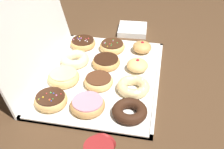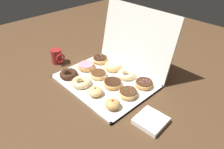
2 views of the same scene
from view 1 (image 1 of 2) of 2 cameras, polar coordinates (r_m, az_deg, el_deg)
ground_plane at (r=1.11m, az=-1.92°, el=-0.56°), size 3.00×3.00×0.00m
donut_box at (r=1.10m, az=-1.93°, el=-0.33°), size 0.57×0.44×0.01m
box_lid_open at (r=1.09m, az=-16.36°, el=9.98°), size 0.57×0.10×0.42m
chocolate_cake_ring_donut_0 at (r=0.92m, az=3.61°, el=-7.44°), size 0.12×0.12×0.04m
cruller_donut_1 at (r=1.01m, az=4.35°, el=-2.43°), size 0.12×0.12×0.04m
jelly_filled_donut_2 at (r=1.12m, az=5.18°, el=1.89°), size 0.09×0.09×0.05m
jelly_filled_donut_3 at (r=1.24m, az=6.13°, el=5.54°), size 0.08×0.08×0.05m
pink_frosted_donut_4 at (r=0.94m, az=-4.97°, el=-6.11°), size 0.12×0.12×0.04m
chocolate_frosted_donut_5 at (r=1.04m, az=-2.48°, el=-1.37°), size 0.11×0.11×0.04m
chocolate_frosted_donut_6 at (r=1.14m, az=-1.01°, el=2.58°), size 0.11×0.11×0.04m
sprinkle_donut_7 at (r=1.25m, az=-0.17°, el=5.78°), size 0.11×0.11×0.04m
sprinkle_donut_8 at (r=0.98m, az=-12.31°, el=-5.05°), size 0.11×0.11×0.04m
glazed_ring_donut_9 at (r=1.07m, az=-9.80°, el=-0.49°), size 0.12×0.12×0.04m
cruller_donut_10 at (r=1.17m, az=-7.56°, el=3.15°), size 0.12×0.12×0.04m
sprinkle_donut_11 at (r=1.29m, az=-5.92°, el=6.41°), size 0.11×0.11×0.04m
napkin_stack at (r=1.43m, az=4.20°, el=9.11°), size 0.15×0.15×0.03m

